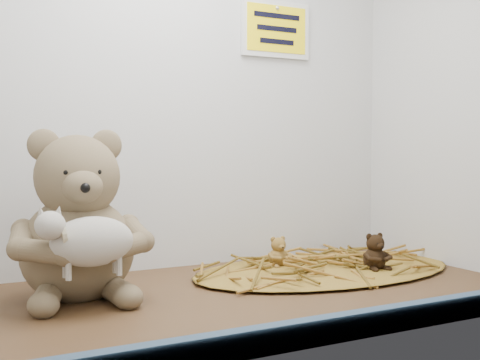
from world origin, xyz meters
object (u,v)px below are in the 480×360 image
mini_teddy_brown (375,250)px  toy_lamb (92,242)px  main_teddy (77,214)px  mini_teddy_tan (278,250)px

mini_teddy_brown → toy_lamb: bearing=-173.4°
main_teddy → toy_lamb: main_teddy is taller
main_teddy → mini_teddy_tan: bearing=10.7°
main_teddy → mini_teddy_tan: main_teddy is taller
main_teddy → mini_teddy_brown: size_ratio=3.86×
toy_lamb → mini_teddy_brown: bearing=2.7°
toy_lamb → mini_teddy_tan: 47.23cm
toy_lamb → mini_teddy_brown: (60.59, 2.89, -6.53)cm
main_teddy → mini_teddy_brown: main_teddy is taller
toy_lamb → mini_teddy_brown: size_ratio=2.26×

